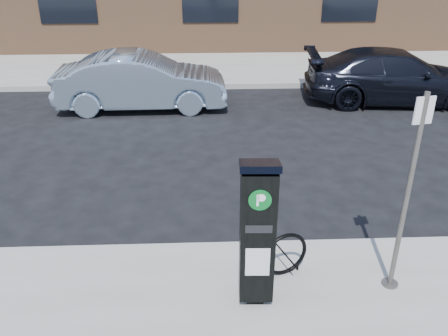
{
  "coord_description": "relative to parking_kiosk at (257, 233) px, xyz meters",
  "views": [
    {
      "loc": [
        -0.24,
        -5.59,
        4.15
      ],
      "look_at": [
        0.01,
        0.5,
        1.12
      ],
      "focal_mm": 38.0,
      "sensor_mm": 36.0,
      "label": 1
    }
  ],
  "objects": [
    {
      "name": "ground",
      "position": [
        -0.32,
        1.15,
        -1.12
      ],
      "size": [
        120.0,
        120.0,
        0.0
      ],
      "primitive_type": "plane",
      "color": "black",
      "rests_on": "ground"
    },
    {
      "name": "sidewalk_far",
      "position": [
        -0.32,
        15.15,
        -1.04
      ],
      "size": [
        60.0,
        12.0,
        0.15
      ],
      "primitive_type": "cube",
      "color": "gray",
      "rests_on": "ground"
    },
    {
      "name": "curb_near",
      "position": [
        -0.32,
        1.13,
        -1.04
      ],
      "size": [
        60.0,
        0.12,
        0.16
      ],
      "primitive_type": "cube",
      "color": "#9E9B93",
      "rests_on": "ground"
    },
    {
      "name": "curb_far",
      "position": [
        -0.32,
        9.17,
        -1.04
      ],
      "size": [
        60.0,
        0.12,
        0.16
      ],
      "primitive_type": "cube",
      "color": "#9E9B93",
      "rests_on": "ground"
    },
    {
      "name": "parking_kiosk",
      "position": [
        0.0,
        0.0,
        0.0
      ],
      "size": [
        0.45,
        0.4,
        1.88
      ],
      "rotation": [
        0.0,
        0.0,
        -0.04
      ],
      "color": "black",
      "rests_on": "sidewalk_near"
    },
    {
      "name": "sign_pole",
      "position": [
        1.74,
        0.19,
        0.29
      ],
      "size": [
        0.22,
        0.2,
        2.53
      ],
      "rotation": [
        0.0,
        0.0,
        0.18
      ],
      "color": "#55524B",
      "rests_on": "sidewalk_near"
    },
    {
      "name": "bike_rack",
      "position": [
        0.43,
        0.46,
        -0.66
      ],
      "size": [
        0.6,
        0.26,
        0.62
      ],
      "rotation": [
        0.0,
        0.0,
        0.34
      ],
      "color": "black",
      "rests_on": "sidewalk_near"
    },
    {
      "name": "car_silver",
      "position": [
        -2.2,
        7.55,
        -0.4
      ],
      "size": [
        4.38,
        1.62,
        1.43
      ],
      "primitive_type": "imported",
      "rotation": [
        0.0,
        0.0,
        1.6
      ],
      "color": "#9DB3C8",
      "rests_on": "ground"
    },
    {
      "name": "car_dark",
      "position": [
        4.54,
        7.81,
        -0.42
      ],
      "size": [
        4.95,
        2.33,
        1.4
      ],
      "primitive_type": "imported",
      "rotation": [
        0.0,
        0.0,
        1.49
      ],
      "color": "black",
      "rests_on": "ground"
    }
  ]
}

